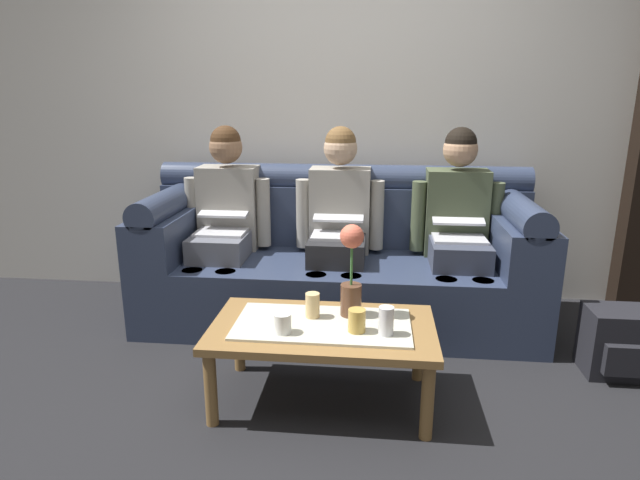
{
  "coord_description": "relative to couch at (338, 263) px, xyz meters",
  "views": [
    {
      "loc": [
        0.23,
        -2.08,
        1.42
      ],
      "look_at": [
        -0.09,
        0.86,
        0.6
      ],
      "focal_mm": 29.97,
      "sensor_mm": 36.0,
      "label": 1
    }
  ],
  "objects": [
    {
      "name": "ground_plane",
      "position": [
        0.0,
        -1.17,
        -0.37
      ],
      "size": [
        14.0,
        14.0,
        0.0
      ],
      "primitive_type": "plane",
      "color": "black"
    },
    {
      "name": "back_wall_patterned",
      "position": [
        0.0,
        0.53,
        1.08
      ],
      "size": [
        6.0,
        0.12,
        2.9
      ],
      "primitive_type": "cube",
      "color": "silver",
      "rests_on": "ground_plane"
    },
    {
      "name": "couch",
      "position": [
        0.0,
        0.0,
        0.0
      ],
      "size": [
        2.43,
        0.88,
        0.96
      ],
      "color": "#2D3851",
      "rests_on": "ground_plane"
    },
    {
      "name": "person_left",
      "position": [
        -0.73,
        -0.0,
        0.29
      ],
      "size": [
        0.56,
        0.67,
        1.22
      ],
      "color": "#595B66",
      "rests_on": "ground_plane"
    },
    {
      "name": "person_middle",
      "position": [
        0.0,
        -0.0,
        0.29
      ],
      "size": [
        0.56,
        0.67,
        1.22
      ],
      "color": "#232326",
      "rests_on": "ground_plane"
    },
    {
      "name": "person_right",
      "position": [
        0.73,
        -0.0,
        0.29
      ],
      "size": [
        0.56,
        0.67,
        1.22
      ],
      "color": "#383D4C",
      "rests_on": "ground_plane"
    },
    {
      "name": "coffee_table",
      "position": [
        0.0,
        -1.0,
        -0.02
      ],
      "size": [
        1.03,
        0.59,
        0.4
      ],
      "color": "olive",
      "rests_on": "ground_plane"
    },
    {
      "name": "flower_vase",
      "position": [
        0.12,
        -0.89,
        0.25
      ],
      "size": [
        0.11,
        0.11,
        0.44
      ],
      "color": "brown",
      "rests_on": "coffee_table"
    },
    {
      "name": "cup_near_left",
      "position": [
        0.16,
        -1.07,
        0.08
      ],
      "size": [
        0.08,
        0.08,
        0.1
      ],
      "primitive_type": "cylinder",
      "color": "gold",
      "rests_on": "coffee_table"
    },
    {
      "name": "cup_near_right",
      "position": [
        -0.05,
        -0.93,
        0.09
      ],
      "size": [
        0.07,
        0.07,
        0.12
      ],
      "primitive_type": "cylinder",
      "color": "#DBB77A",
      "rests_on": "coffee_table"
    },
    {
      "name": "cup_far_center",
      "position": [
        -0.16,
        -1.12,
        0.07
      ],
      "size": [
        0.08,
        0.08,
        0.09
      ],
      "primitive_type": "cylinder",
      "color": "white",
      "rests_on": "coffee_table"
    },
    {
      "name": "cup_far_left",
      "position": [
        0.29,
        -1.09,
        0.09
      ],
      "size": [
        0.07,
        0.07,
        0.13
      ],
      "primitive_type": "cylinder",
      "color": "silver",
      "rests_on": "coffee_table"
    },
    {
      "name": "backpack_right",
      "position": [
        1.49,
        -0.59,
        -0.19
      ],
      "size": [
        0.32,
        0.29,
        0.35
      ],
      "color": "black",
      "rests_on": "ground_plane"
    }
  ]
}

